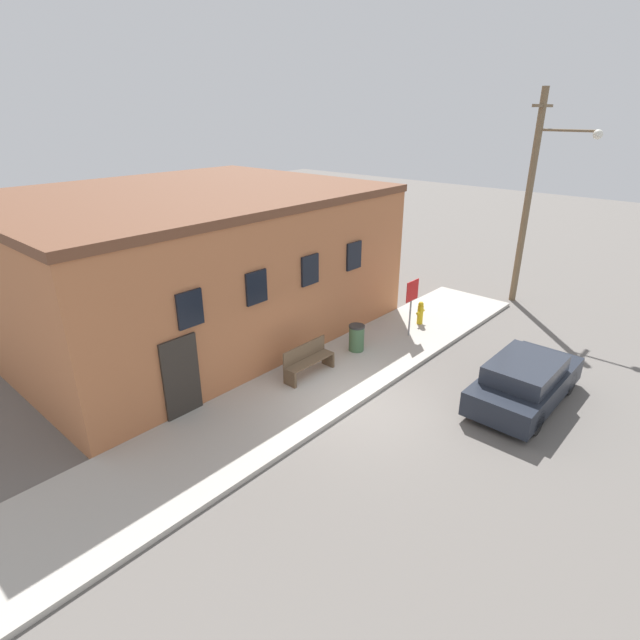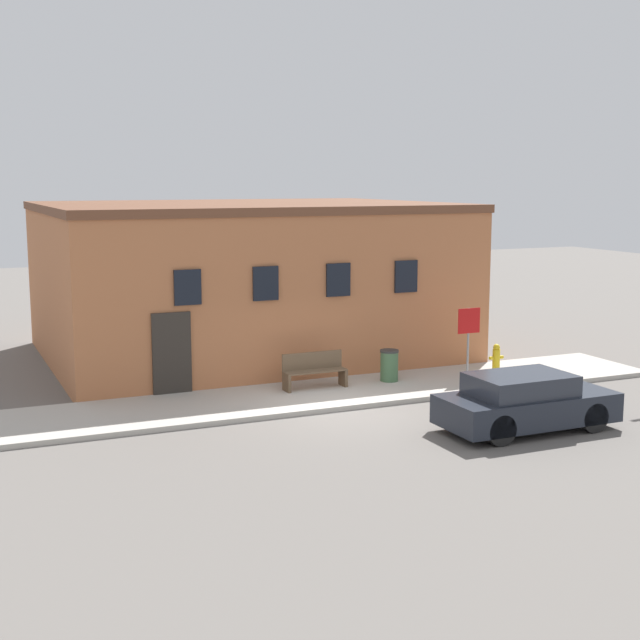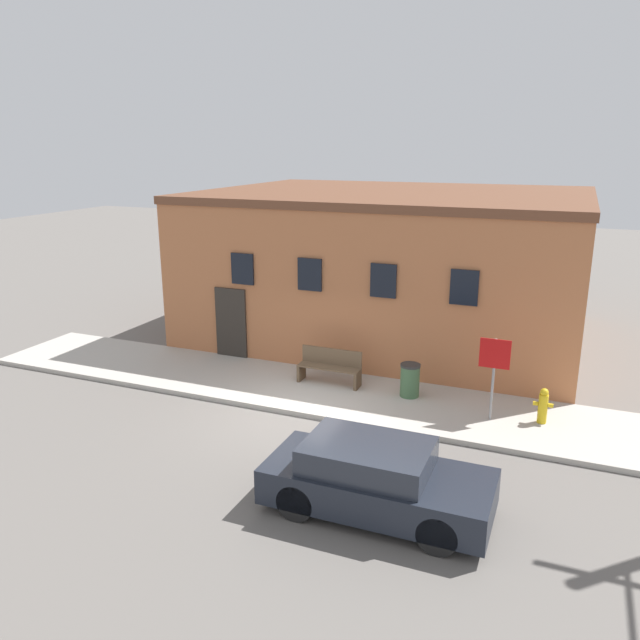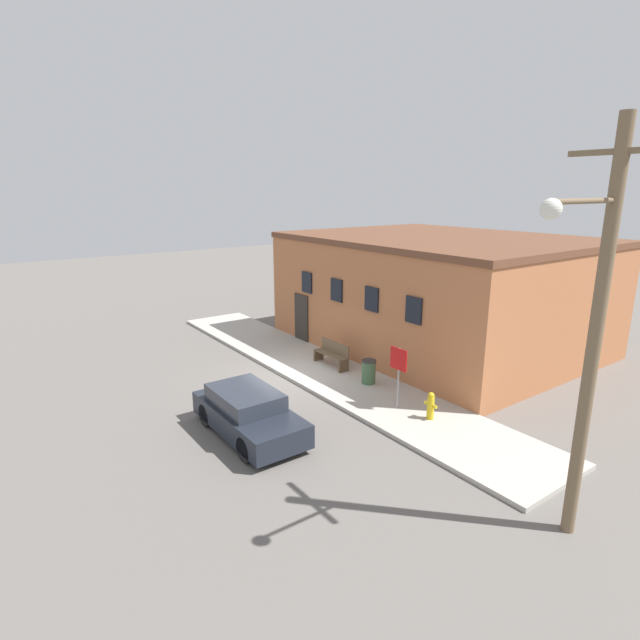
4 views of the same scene
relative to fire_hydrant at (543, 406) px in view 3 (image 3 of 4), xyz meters
name	(u,v)px [view 3 (image 3 of 4)]	position (x,y,z in m)	size (l,w,h in m)	color
ground_plane	(294,416)	(-5.49, -1.59, -0.54)	(80.00, 80.00, 0.00)	#66605B
sidewalk	(318,391)	(-5.49, -0.09, -0.48)	(19.28, 2.99, 0.13)	#B2ADA3
brick_building	(394,263)	(-5.29, 6.14, 1.85)	(12.07, 9.58, 4.78)	#B26B42
fire_hydrant	(543,406)	(0.00, 0.00, 0.00)	(0.44, 0.21, 0.83)	gold
stop_sign	(494,364)	(-1.11, -0.27, 0.94)	(0.68, 0.06, 1.94)	gray
bench	(330,367)	(-5.37, 0.44, 0.04)	(1.68, 0.44, 0.93)	brown
trash_bin	(410,380)	(-3.19, 0.38, 0.01)	(0.50, 0.50, 0.85)	#426642
parked_car	(375,479)	(-2.51, -4.67, 0.09)	(3.95, 1.71, 1.28)	black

